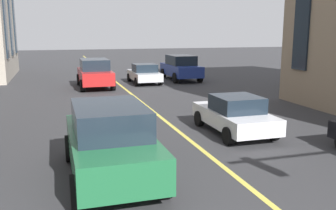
% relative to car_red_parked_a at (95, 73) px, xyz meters
% --- Properties ---
extents(lane_centre_line, '(80.00, 0.16, 0.01)m').
position_rel_car_red_parked_a_xyz_m(lane_centre_line, '(-6.94, -1.77, -0.96)').
color(lane_centre_line, '#D8C64C').
rests_on(lane_centre_line, ground_plane).
extents(car_red_parked_a, '(4.70, 2.14, 1.88)m').
position_rel_car_red_parked_a_xyz_m(car_red_parked_a, '(0.00, 0.00, 0.00)').
color(car_red_parked_a, '#B21E1E').
rests_on(car_red_parked_a, ground_plane).
extents(car_blue_near, '(4.70, 2.14, 1.88)m').
position_rel_car_red_parked_a_xyz_m(car_blue_near, '(2.02, -6.67, 0.00)').
color(car_blue_near, navy).
rests_on(car_blue_near, ground_plane).
extents(car_white_trailing, '(3.90, 1.89, 1.40)m').
position_rel_car_red_parked_a_xyz_m(car_white_trailing, '(-12.81, -3.64, -0.27)').
color(car_white_trailing, silver).
rests_on(car_white_trailing, ground_plane).
extents(car_silver_parked_b, '(3.90, 1.89, 1.40)m').
position_rel_car_red_parked_a_xyz_m(car_silver_parked_b, '(1.00, -3.57, -0.27)').
color(car_silver_parked_b, '#B7BABF').
rests_on(car_silver_parked_b, ground_plane).
extents(car_green_far, '(4.70, 2.14, 1.88)m').
position_rel_car_red_parked_a_xyz_m(car_green_far, '(-15.68, 1.29, 0.00)').
color(car_green_far, '#1E6038').
rests_on(car_green_far, ground_plane).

